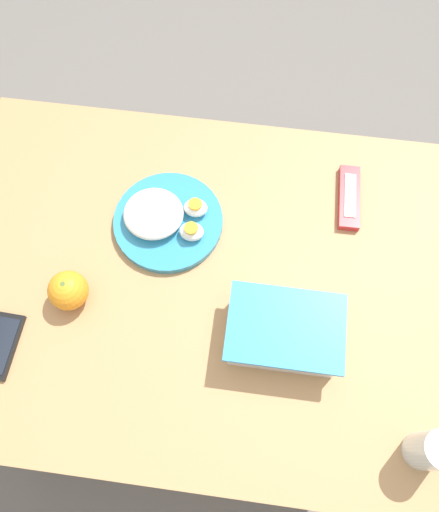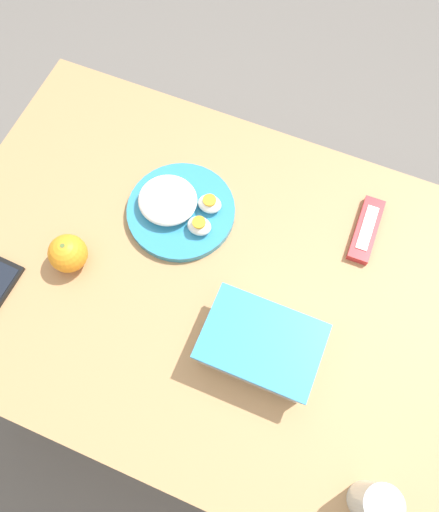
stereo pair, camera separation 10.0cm
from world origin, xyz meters
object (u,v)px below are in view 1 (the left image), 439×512
Objects in this scene: orange_fruit at (68,290)px; food_container at (284,332)px; rice_plate at (165,219)px; candy_bar at (349,197)px; drinking_glass at (432,450)px.

food_container is at bearing 176.36° from orange_fruit.
candy_bar is (-0.39, -0.11, -0.01)m from rice_plate.
drinking_glass reaches higher than food_container.
drinking_glass is at bearing 143.60° from rice_plate.
orange_fruit is 0.72× the size of drinking_glass.
drinking_glass is (-0.26, 0.18, 0.02)m from food_container.
candy_bar is 0.52m from drinking_glass.
drinking_glass is (-0.53, 0.39, 0.03)m from rice_plate.
food_container is 1.98× the size of drinking_glass.
food_container reaches higher than rice_plate.
candy_bar is at bearing -73.97° from drinking_glass.
drinking_glass is (-0.14, 0.50, 0.05)m from candy_bar.
food_container is 1.41× the size of candy_bar.
candy_bar is at bearing -164.29° from rice_plate.
drinking_glass reaches higher than orange_fruit.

